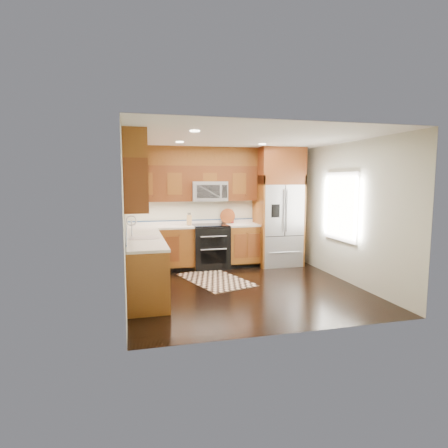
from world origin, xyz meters
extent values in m
plane|color=black|center=(0.00, 0.00, 0.00)|extent=(4.00, 4.00, 0.00)
cube|color=beige|center=(0.00, 2.00, 1.30)|extent=(4.00, 0.02, 2.60)
cube|color=beige|center=(-2.00, 0.00, 1.30)|extent=(0.02, 4.00, 2.60)
cube|color=beige|center=(2.00, 0.00, 1.30)|extent=(0.02, 4.00, 2.60)
cube|color=white|center=(1.98, 0.20, 1.40)|extent=(0.04, 1.10, 1.30)
cube|color=white|center=(1.97, 0.20, 1.40)|extent=(0.02, 0.95, 1.15)
cube|color=#915A1B|center=(-1.31, 1.70, 0.45)|extent=(1.37, 0.60, 0.90)
cube|color=#915A1B|center=(0.49, 1.70, 0.45)|extent=(0.72, 0.60, 0.90)
cube|color=#915A1B|center=(-1.70, 0.20, 0.45)|extent=(0.60, 2.40, 0.90)
cube|color=silver|center=(-0.57, 1.70, 0.92)|extent=(2.85, 0.62, 0.04)
cube|color=silver|center=(-1.70, 0.20, 0.92)|extent=(0.62, 2.40, 0.04)
cube|color=brown|center=(-0.57, 1.83, 1.83)|extent=(2.85, 0.33, 0.75)
cube|color=brown|center=(-1.83, 0.20, 1.83)|extent=(0.33, 2.40, 0.75)
cube|color=#915A1B|center=(-0.57, 1.83, 2.40)|extent=(2.85, 0.33, 0.40)
cube|color=#915A1B|center=(-1.83, 0.20, 2.40)|extent=(0.33, 2.40, 0.40)
cube|color=black|center=(-0.25, 1.67, 0.46)|extent=(0.76, 0.64, 0.92)
cube|color=black|center=(-0.25, 1.67, 0.94)|extent=(0.76, 0.60, 0.02)
cube|color=black|center=(-0.25, 1.35, 0.62)|extent=(0.55, 0.01, 0.18)
cube|color=black|center=(-0.25, 1.35, 0.30)|extent=(0.55, 0.01, 0.28)
cylinder|color=#B2B2B7|center=(-0.25, 1.33, 0.74)|extent=(0.55, 0.02, 0.02)
cylinder|color=#B2B2B7|center=(-0.25, 1.33, 0.47)|extent=(0.55, 0.02, 0.02)
cube|color=#B2B2B7|center=(-0.25, 1.80, 1.66)|extent=(0.76, 0.40, 0.42)
cube|color=black|center=(-0.30, 1.60, 1.66)|extent=(0.50, 0.01, 0.28)
cube|color=#B2B2B7|center=(1.30, 1.63, 0.90)|extent=(0.90, 0.74, 1.80)
cube|color=black|center=(1.30, 1.26, 1.25)|extent=(0.01, 0.01, 1.08)
cube|color=black|center=(1.08, 1.25, 1.25)|extent=(0.18, 0.01, 0.28)
cube|color=#915A1B|center=(0.83, 1.63, 1.00)|extent=(0.04, 0.74, 2.00)
cube|color=#915A1B|center=(1.77, 1.63, 1.00)|extent=(0.04, 0.74, 2.00)
cube|color=brown|center=(1.30, 1.63, 2.20)|extent=(0.98, 0.74, 0.80)
cube|color=#B2B2B7|center=(-1.70, 0.20, 0.95)|extent=(0.50, 0.42, 0.02)
cylinder|color=#B2B2B7|center=(-1.90, 0.42, 1.08)|extent=(0.02, 0.02, 0.28)
torus|color=#B2B2B7|center=(-1.90, 0.34, 1.22)|extent=(0.18, 0.02, 0.18)
cube|color=black|center=(-0.37, 0.67, 0.01)|extent=(1.37, 1.77, 0.01)
cube|color=tan|center=(-0.69, 1.75, 1.05)|extent=(0.13, 0.16, 0.21)
cylinder|color=maroon|center=(0.30, 1.93, 1.01)|extent=(0.12, 0.12, 0.14)
cylinder|color=brown|center=(0.19, 1.87, 0.95)|extent=(0.44, 0.44, 0.02)
camera|label=1|loc=(-1.93, -6.13, 1.91)|focal=30.00mm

